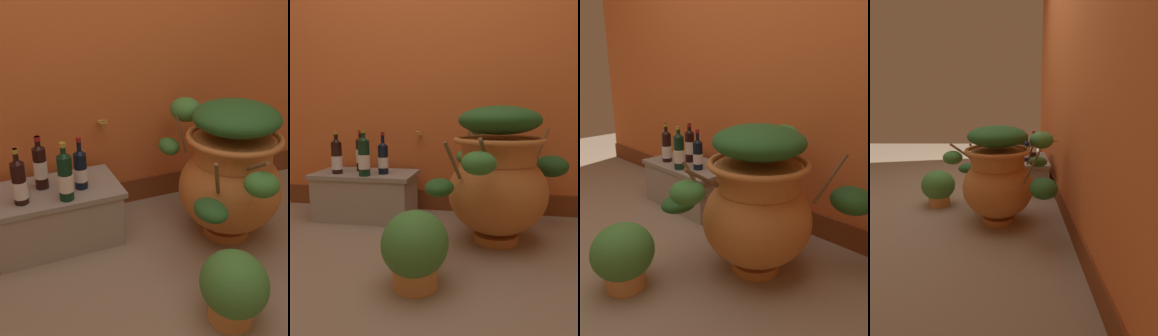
{
  "view_description": "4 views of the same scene",
  "coord_description": "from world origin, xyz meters",
  "views": [
    {
      "loc": [
        -0.78,
        -1.31,
        1.49
      ],
      "look_at": [
        0.07,
        0.72,
        0.43
      ],
      "focal_mm": 45.35,
      "sensor_mm": 36.0,
      "label": 1
    },
    {
      "loc": [
        0.49,
        -1.43,
        0.78
      ],
      "look_at": [
        0.1,
        0.72,
        0.41
      ],
      "focal_mm": 34.58,
      "sensor_mm": 36.0,
      "label": 2
    },
    {
      "loc": [
        1.63,
        -0.81,
        1.14
      ],
      "look_at": [
        0.09,
        0.7,
        0.46
      ],
      "focal_mm": 36.74,
      "sensor_mm": 36.0,
      "label": 3
    },
    {
      "loc": [
        2.73,
        0.66,
        1.05
      ],
      "look_at": [
        0.0,
        0.64,
        0.34
      ],
      "focal_mm": 29.4,
      "sensor_mm": 36.0,
      "label": 4
    }
  ],
  "objects": [
    {
      "name": "back_wall",
      "position": [
        -0.0,
        1.2,
        1.29
      ],
      "size": [
        4.4,
        0.33,
        2.6
      ],
      "color": "#D6662D",
      "rests_on": "ground_plane"
    },
    {
      "name": "ground_plane",
      "position": [
        0.0,
        0.0,
        0.0
      ],
      "size": [
        7.0,
        7.0,
        0.0
      ],
      "primitive_type": "plane",
      "color": "gray"
    },
    {
      "name": "wine_bottle_right",
      "position": [
        -0.49,
        0.87,
        0.48
      ],
      "size": [
        0.08,
        0.08,
        0.31
      ],
      "color": "black",
      "rests_on": "stone_ledge"
    },
    {
      "name": "wine_bottle_left",
      "position": [
        -0.62,
        0.74,
        0.47
      ],
      "size": [
        0.08,
        0.08,
        0.31
      ],
      "color": "black",
      "rests_on": "stone_ledge"
    },
    {
      "name": "potted_shrub",
      "position": [
        0.17,
        -0.1,
        0.18
      ],
      "size": [
        0.3,
        0.33,
        0.35
      ],
      "color": "#D68E4C",
      "rests_on": "ground_plane"
    },
    {
      "name": "terracotta_urn",
      "position": [
        0.53,
        0.52,
        0.42
      ],
      "size": [
        0.87,
        0.95,
        0.83
      ],
      "color": "#C17033",
      "rests_on": "ground_plane"
    },
    {
      "name": "stone_ledge",
      "position": [
        -0.44,
        0.83,
        0.19
      ],
      "size": [
        0.75,
        0.42,
        0.35
      ],
      "color": "#9E9384",
      "rests_on": "ground_plane"
    },
    {
      "name": "wine_bottle_back",
      "position": [
        -0.39,
        0.69,
        0.48
      ],
      "size": [
        0.08,
        0.08,
        0.33
      ],
      "color": "black",
      "rests_on": "stone_ledge"
    },
    {
      "name": "wine_bottle_middle",
      "position": [
        -0.28,
        0.78,
        0.47
      ],
      "size": [
        0.07,
        0.07,
        0.3
      ],
      "color": "black",
      "rests_on": "stone_ledge"
    }
  ]
}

